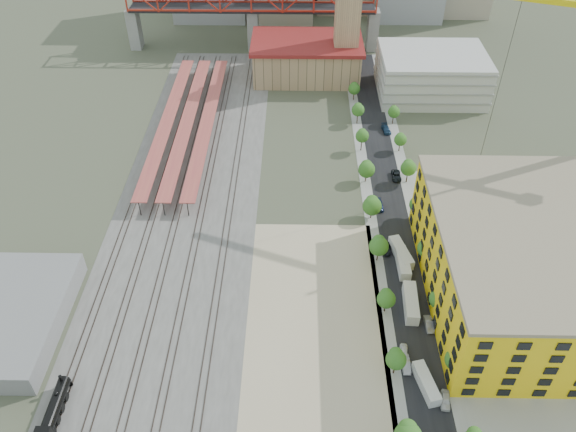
{
  "coord_description": "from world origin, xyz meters",
  "views": [
    {
      "loc": [
        -8.3,
        -101.55,
        91.08
      ],
      "look_at": [
        -9.93,
        -6.42,
        10.0
      ],
      "focal_mm": 35.0,
      "sensor_mm": 36.0,
      "label": 1
    }
  ],
  "objects_px": {
    "site_trailer_a": "(426,383)",
    "site_trailer_c": "(403,263)",
    "locomotive": "(50,423)",
    "site_trailer_d": "(401,253)",
    "construction_building": "(541,264)",
    "car_0": "(404,352)",
    "site_trailer_b": "(411,303)"
  },
  "relations": [
    {
      "from": "site_trailer_a",
      "to": "site_trailer_c",
      "type": "height_order",
      "value": "site_trailer_c"
    },
    {
      "from": "locomotive",
      "to": "site_trailer_d",
      "type": "distance_m",
      "value": 79.01
    },
    {
      "from": "locomotive",
      "to": "site_trailer_c",
      "type": "relative_size",
      "value": 2.15
    },
    {
      "from": "locomotive",
      "to": "site_trailer_c",
      "type": "height_order",
      "value": "locomotive"
    },
    {
      "from": "locomotive",
      "to": "site_trailer_a",
      "type": "relative_size",
      "value": 2.28
    },
    {
      "from": "construction_building",
      "to": "site_trailer_c",
      "type": "height_order",
      "value": "construction_building"
    },
    {
      "from": "construction_building",
      "to": "car_0",
      "type": "bearing_deg",
      "value": -151.4
    },
    {
      "from": "locomotive",
      "to": "site_trailer_d",
      "type": "relative_size",
      "value": 2.06
    },
    {
      "from": "locomotive",
      "to": "site_trailer_b",
      "type": "xyz_separation_m",
      "value": [
        66.0,
        28.42,
        -0.45
      ]
    },
    {
      "from": "construction_building",
      "to": "site_trailer_c",
      "type": "bearing_deg",
      "value": 162.96
    },
    {
      "from": "site_trailer_b",
      "to": "construction_building",
      "type": "bearing_deg",
      "value": 11.86
    },
    {
      "from": "car_0",
      "to": "construction_building",
      "type": "bearing_deg",
      "value": 34.97
    },
    {
      "from": "site_trailer_c",
      "to": "locomotive",
      "type": "bearing_deg",
      "value": -149.4
    },
    {
      "from": "site_trailer_a",
      "to": "site_trailer_c",
      "type": "bearing_deg",
      "value": 76.48
    },
    {
      "from": "site_trailer_a",
      "to": "car_0",
      "type": "height_order",
      "value": "site_trailer_a"
    },
    {
      "from": "site_trailer_a",
      "to": "car_0",
      "type": "bearing_deg",
      "value": 99.39
    },
    {
      "from": "site_trailer_b",
      "to": "car_0",
      "type": "distance_m",
      "value": 12.36
    },
    {
      "from": "site_trailer_a",
      "to": "car_0",
      "type": "distance_m",
      "value": 7.72
    },
    {
      "from": "locomotive",
      "to": "site_trailer_d",
      "type": "xyz_separation_m",
      "value": [
        66.0,
        43.42,
        -0.53
      ]
    },
    {
      "from": "site_trailer_a",
      "to": "site_trailer_b",
      "type": "bearing_deg",
      "value": 76.48
    },
    {
      "from": "site_trailer_b",
      "to": "car_0",
      "type": "height_order",
      "value": "site_trailer_b"
    },
    {
      "from": "site_trailer_a",
      "to": "site_trailer_d",
      "type": "xyz_separation_m",
      "value": [
        0.0,
        34.07,
        0.12
      ]
    },
    {
      "from": "site_trailer_d",
      "to": "car_0",
      "type": "height_order",
      "value": "site_trailer_d"
    },
    {
      "from": "locomotive",
      "to": "construction_building",
      "type": "bearing_deg",
      "value": 19.32
    },
    {
      "from": "site_trailer_a",
      "to": "car_0",
      "type": "relative_size",
      "value": 2.2
    },
    {
      "from": "site_trailer_b",
      "to": "site_trailer_c",
      "type": "height_order",
      "value": "site_trailer_b"
    },
    {
      "from": "site_trailer_c",
      "to": "site_trailer_d",
      "type": "relative_size",
      "value": 0.96
    },
    {
      "from": "construction_building",
      "to": "site_trailer_a",
      "type": "distance_m",
      "value": 35.62
    },
    {
      "from": "site_trailer_d",
      "to": "car_0",
      "type": "xyz_separation_m",
      "value": [
        -3.0,
        -26.97,
        -0.63
      ]
    },
    {
      "from": "locomotive",
      "to": "site_trailer_b",
      "type": "relative_size",
      "value": 1.94
    },
    {
      "from": "locomotive",
      "to": "car_0",
      "type": "bearing_deg",
      "value": 14.63
    },
    {
      "from": "site_trailer_c",
      "to": "site_trailer_d",
      "type": "distance_m",
      "value": 3.19
    }
  ]
}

